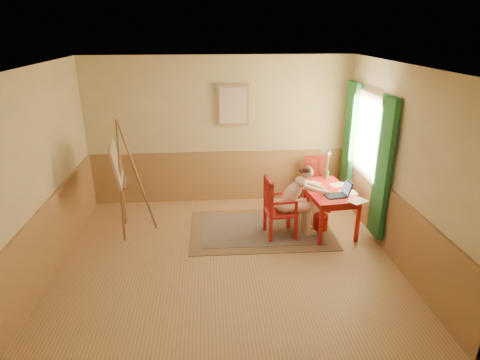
{
  "coord_description": "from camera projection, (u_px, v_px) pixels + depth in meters",
  "views": [
    {
      "loc": [
        -0.21,
        -5.29,
        3.28
      ],
      "look_at": [
        0.25,
        0.55,
        1.05
      ],
      "focal_mm": 30.43,
      "sensor_mm": 36.0,
      "label": 1
    }
  ],
  "objects": [
    {
      "name": "wainscot",
      "position": [
        224.0,
        206.0,
        6.68
      ],
      "size": [
        5.0,
        4.5,
        1.0
      ],
      "color": "olive",
      "rests_on": "room"
    },
    {
      "name": "table",
      "position": [
        327.0,
        194.0,
        6.82
      ],
      "size": [
        0.86,
        1.28,
        0.72
      ],
      "color": "red",
      "rests_on": "room"
    },
    {
      "name": "vase",
      "position": [
        327.0,
        166.0,
        7.19
      ],
      "size": [
        0.18,
        0.26,
        0.53
      ],
      "color": "#3F724C",
      "rests_on": "table"
    },
    {
      "name": "laptop",
      "position": [
        339.0,
        193.0,
        6.51
      ],
      "size": [
        0.43,
        0.3,
        0.24
      ],
      "color": "#1E2338",
      "rests_on": "table"
    },
    {
      "name": "chair_left",
      "position": [
        277.0,
        208.0,
        6.6
      ],
      "size": [
        0.51,
        0.49,
        1.01
      ],
      "color": "red",
      "rests_on": "room"
    },
    {
      "name": "chair_back",
      "position": [
        316.0,
        182.0,
        7.8
      ],
      "size": [
        0.45,
        0.47,
        0.94
      ],
      "color": "red",
      "rests_on": "room"
    },
    {
      "name": "easel",
      "position": [
        119.0,
        168.0,
        6.51
      ],
      "size": [
        0.7,
        0.87,
        1.94
      ],
      "color": "brown",
      "rests_on": "room"
    },
    {
      "name": "window",
      "position": [
        366.0,
        148.0,
        6.84
      ],
      "size": [
        0.12,
        2.01,
        2.2
      ],
      "color": "white",
      "rests_on": "room"
    },
    {
      "name": "rug",
      "position": [
        261.0,
        229.0,
        6.98
      ],
      "size": [
        2.42,
        1.62,
        0.02
      ],
      "color": "#8C7251",
      "rests_on": "room"
    },
    {
      "name": "papers",
      "position": [
        338.0,
        190.0,
        6.75
      ],
      "size": [
        0.88,
        1.1,
        0.0
      ],
      "color": "white",
      "rests_on": "table"
    },
    {
      "name": "wastebasket",
      "position": [
        320.0,
        222.0,
        6.94
      ],
      "size": [
        0.27,
        0.27,
        0.27
      ],
      "primitive_type": "cylinder",
      "rotation": [
        0.0,
        0.0,
        0.09
      ],
      "color": "red",
      "rests_on": "room"
    },
    {
      "name": "wall_portrait",
      "position": [
        233.0,
        105.0,
        7.51
      ],
      "size": [
        0.6,
        0.05,
        0.76
      ],
      "color": "tan",
      "rests_on": "room"
    },
    {
      "name": "figure",
      "position": [
        296.0,
        198.0,
        6.6
      ],
      "size": [
        0.91,
        0.43,
        1.21
      ],
      "color": "beige",
      "rests_on": "room"
    },
    {
      "name": "room",
      "position": [
        225.0,
        171.0,
        5.62
      ],
      "size": [
        5.04,
        4.54,
        2.84
      ],
      "color": "tan",
      "rests_on": "ground"
    }
  ]
}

